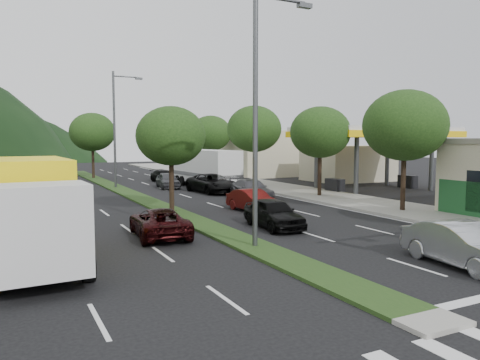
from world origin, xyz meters
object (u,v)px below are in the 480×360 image
sedan_silver (463,245)px  streetlight_near (260,104)px  car_queue_e (168,180)px  car_queue_f (164,176)px  tree_med_far (92,132)px  box_truck (31,216)px  car_queue_b (252,189)px  tree_r_b (405,125)px  car_queue_a (274,213)px  tree_med_near (171,136)px  tree_r_d (254,129)px  suv_maroon (159,222)px  car_queue_d (212,183)px  motorhome (206,167)px  tree_r_c (320,132)px  streetlight_mid (117,124)px  car_queue_c (252,200)px  tree_r_e (211,133)px

sedan_silver → streetlight_near: bearing=137.9°
car_queue_e → car_queue_f: car_queue_e is taller
tree_med_far → box_truck: tree_med_far is taller
car_queue_b → car_queue_e: size_ratio=1.17×
streetlight_near → sedan_silver: bearing=-49.2°
tree_r_b → car_queue_a: (-9.16, -0.69, -4.32)m
tree_med_near → sedan_silver: size_ratio=1.34×
tree_r_d → car_queue_f: size_ratio=1.73×
tree_r_d → car_queue_e: bearing=170.5°
suv_maroon → car_queue_d: size_ratio=0.85×
motorhome → suv_maroon: bearing=-123.2°
tree_r_c → tree_med_far: bearing=116.6°
streetlight_mid → car_queue_e: streetlight_mid is taller
tree_med_far → tree_r_b: bearing=-69.4°
suv_maroon → car_queue_d: car_queue_d is taller
car_queue_e → motorhome: size_ratio=0.46×
tree_r_d → car_queue_c: (-7.60, -13.69, -4.53)m
suv_maroon → streetlight_mid: bearing=-92.2°
sedan_silver → car_queue_d: car_queue_d is taller
suv_maroon → car_queue_b: size_ratio=0.96×
car_queue_b → box_truck: size_ratio=0.64×
tree_med_near → sedan_silver: bearing=-72.4°
tree_r_b → box_truck: size_ratio=0.94×
tree_r_b → car_queue_f: size_ratio=1.68×
box_truck → sedan_silver: bearing=150.3°
car_queue_f → car_queue_d: bearing=-92.0°
tree_r_d → tree_med_near: (-12.00, -12.00, -0.75)m
box_truck → car_queue_d: bearing=-131.7°
car_queue_d → car_queue_f: bearing=88.5°
car_queue_f → box_truck: 30.86m
tree_med_near → streetlight_near: streetlight_near is taller
sedan_silver → streetlight_mid: bearing=105.9°
tree_r_d → car_queue_b: bearing=-119.7°
streetlight_mid → box_truck: bearing=-108.8°
streetlight_mid → motorhome: streetlight_mid is taller
tree_r_d → suv_maroon: bearing=-128.9°
tree_r_d → car_queue_d: size_ratio=1.33×
car_queue_f → tree_r_d: bearing=-52.3°
tree_r_b → tree_r_d: (0.00, 18.00, 0.14)m
car_queue_f → box_truck: bearing=-121.0°
car_queue_d → box_truck: size_ratio=0.73×
tree_med_near → streetlight_near: 10.07m
car_queue_c → box_truck: size_ratio=0.53×
tree_med_near → streetlight_mid: bearing=89.2°
car_queue_a → car_queue_b: size_ratio=0.88×
car_queue_b → car_queue_f: (-1.45, 15.60, -0.09)m
tree_r_c → tree_r_b: bearing=-90.0°
tree_r_c → car_queue_a: tree_r_c is taller
tree_r_e → car_queue_b: 19.78m
tree_r_b → sedan_silver: size_ratio=1.55×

